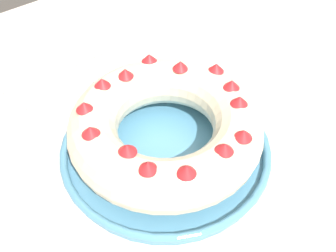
{
  "coord_description": "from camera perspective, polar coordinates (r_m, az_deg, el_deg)",
  "views": [
    {
      "loc": [
        0.31,
        -0.25,
        1.21
      ],
      "look_at": [
        0.0,
        0.0,
        0.8
      ],
      "focal_mm": 42.0,
      "sensor_mm": 36.0,
      "label": 1
    }
  ],
  "objects": [
    {
      "name": "cake_knife",
      "position": [
        0.74,
        -14.57,
        5.06
      ],
      "size": [
        0.02,
        0.18,
        0.01
      ],
      "rotation": [
        0.0,
        0.0,
        -0.12
      ],
      "color": "white",
      "rests_on": "dining_table"
    },
    {
      "name": "dining_table",
      "position": [
        0.68,
        -0.32,
        -8.69
      ],
      "size": [
        1.15,
        1.29,
        0.74
      ],
      "color": "beige",
      "rests_on": "ground_plane"
    },
    {
      "name": "serving_dish",
      "position": [
        0.6,
        -0.0,
        -3.21
      ],
      "size": [
        0.32,
        0.32,
        0.03
      ],
      "color": "#518EB2",
      "rests_on": "dining_table"
    },
    {
      "name": "serving_knife",
      "position": [
        0.79,
        -16.69,
        7.47
      ],
      "size": [
        0.02,
        0.22,
        0.01
      ],
      "rotation": [
        0.0,
        0.0,
        -0.09
      ],
      "color": "white",
      "rests_on": "dining_table"
    },
    {
      "name": "bundt_cake",
      "position": [
        0.57,
        -0.0,
        0.06
      ],
      "size": [
        0.28,
        0.28,
        0.08
      ],
      "color": "beige",
      "rests_on": "serving_dish"
    },
    {
      "name": "fork",
      "position": [
        0.77,
        -13.63,
        7.36
      ],
      "size": [
        0.02,
        0.2,
        0.01
      ],
      "rotation": [
        0.0,
        0.0,
        -0.03
      ],
      "color": "white",
      "rests_on": "dining_table"
    }
  ]
}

